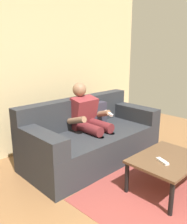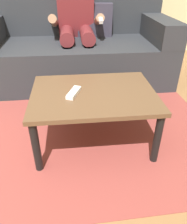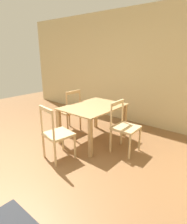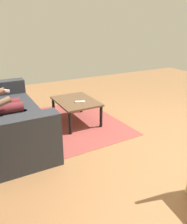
# 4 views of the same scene
# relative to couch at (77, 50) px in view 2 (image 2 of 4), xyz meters

# --- Properties ---
(couch) EXTENTS (2.10, 0.97, 0.91)m
(couch) POSITION_rel_couch_xyz_m (0.00, 0.00, 0.00)
(couch) COLOR #282B30
(couch) RESTS_ON ground_plane
(person_lounging) EXTENTS (0.59, 0.87, 1.14)m
(person_lounging) POSITION_rel_couch_xyz_m (0.01, 0.05, 0.27)
(person_lounging) COLOR maroon
(person_lounging) RESTS_ON ground_plane
(coffee_table) EXTENTS (0.86, 0.65, 0.41)m
(coffee_table) POSITION_rel_couch_xyz_m (0.07, -1.23, 0.02)
(coffee_table) COLOR brown
(coffee_table) RESTS_ON ground_plane
(tv_remote) EXTENTS (0.11, 0.18, 0.02)m
(tv_remote) POSITION_rel_couch_xyz_m (-0.07, -1.25, 0.09)
(tv_remote) COLOR white
(tv_remote) RESTS_ON coffee_table
(area_rug) EXTENTS (2.04, 1.46, 0.01)m
(area_rug) POSITION_rel_couch_xyz_m (0.07, -1.23, -0.33)
(area_rug) COLOR brown
(area_rug) RESTS_ON ground_plane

